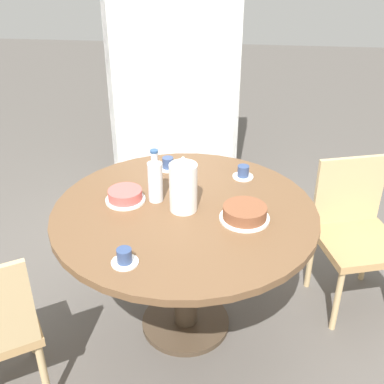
{
  "coord_description": "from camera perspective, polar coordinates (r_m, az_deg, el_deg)",
  "views": [
    {
      "loc": [
        0.24,
        -1.95,
        1.96
      ],
      "look_at": [
        0.0,
        0.33,
        0.66
      ],
      "focal_mm": 45.0,
      "sensor_mm": 36.0,
      "label": 1
    }
  ],
  "objects": [
    {
      "name": "ground_plane",
      "position": [
        2.77,
        -0.76,
        -15.32
      ],
      "size": [
        14.0,
        14.0,
        0.0
      ],
      "primitive_type": "plane",
      "color": "#56514C"
    },
    {
      "name": "dining_table",
      "position": [
        2.38,
        -0.85,
        -4.77
      ],
      "size": [
        1.28,
        1.28,
        0.75
      ],
      "color": "#473828",
      "rests_on": "ground_plane"
    },
    {
      "name": "chair_a",
      "position": [
        2.81,
        18.79,
        -4.44
      ],
      "size": [
        0.52,
        0.52,
        0.85
      ],
      "rotation": [
        0.0,
        0.0,
        0.29
      ],
      "color": "tan",
      "rests_on": "ground_plane"
    },
    {
      "name": "bookshelf",
      "position": [
        3.78,
        -2.18,
        13.5
      ],
      "size": [
        1.0,
        0.28,
        1.86
      ],
      "rotation": [
        0.0,
        0.0,
        3.14
      ],
      "color": "silver",
      "rests_on": "ground_plane"
    },
    {
      "name": "coffee_pot",
      "position": [
        2.24,
        -1.05,
        0.69
      ],
      "size": [
        0.13,
        0.13,
        0.28
      ],
      "color": "white",
      "rests_on": "dining_table"
    },
    {
      "name": "water_bottle",
      "position": [
        2.34,
        -4.37,
        1.39
      ],
      "size": [
        0.07,
        0.07,
        0.27
      ],
      "color": "silver",
      "rests_on": "dining_table"
    },
    {
      "name": "cake_main",
      "position": [
        2.23,
        6.27,
        -2.52
      ],
      "size": [
        0.23,
        0.23,
        0.07
      ],
      "color": "white",
      "rests_on": "dining_table"
    },
    {
      "name": "cake_second",
      "position": [
        2.38,
        -7.92,
        -0.45
      ],
      "size": [
        0.2,
        0.2,
        0.06
      ],
      "color": "white",
      "rests_on": "dining_table"
    },
    {
      "name": "cup_a",
      "position": [
        2.6,
        6.08,
        2.28
      ],
      "size": [
        0.11,
        0.11,
        0.07
      ],
      "color": "silver",
      "rests_on": "dining_table"
    },
    {
      "name": "cup_b",
      "position": [
        2.68,
        -2.87,
        3.3
      ],
      "size": [
        0.11,
        0.11,
        0.07
      ],
      "color": "silver",
      "rests_on": "dining_table"
    },
    {
      "name": "cup_c",
      "position": [
        1.97,
        -8.0,
        -7.72
      ],
      "size": [
        0.11,
        0.11,
        0.07
      ],
      "color": "silver",
      "rests_on": "dining_table"
    }
  ]
}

